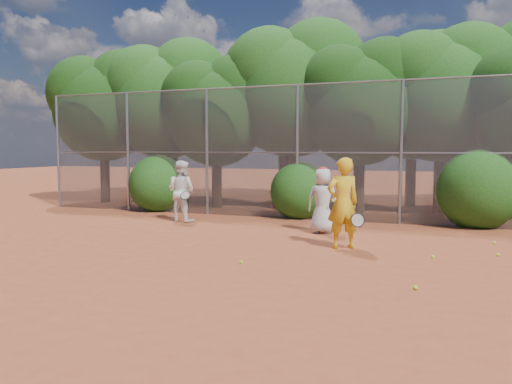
% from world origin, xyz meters
% --- Properties ---
extents(ground, '(80.00, 80.00, 0.00)m').
position_xyz_m(ground, '(0.00, 0.00, 0.00)').
color(ground, brown).
rests_on(ground, ground).
extents(fence_back, '(20.05, 0.09, 4.03)m').
position_xyz_m(fence_back, '(-0.12, 6.00, 2.05)').
color(fence_back, gray).
rests_on(fence_back, ground).
extents(tree_0, '(4.38, 3.81, 6.00)m').
position_xyz_m(tree_0, '(-9.44, 8.04, 3.93)').
color(tree_0, black).
rests_on(tree_0, ground).
extents(tree_1, '(4.64, 4.03, 6.35)m').
position_xyz_m(tree_1, '(-6.94, 8.54, 4.16)').
color(tree_1, black).
rests_on(tree_1, ground).
extents(tree_2, '(3.99, 3.47, 5.47)m').
position_xyz_m(tree_2, '(-4.45, 7.83, 3.58)').
color(tree_2, black).
rests_on(tree_2, ground).
extents(tree_3, '(4.89, 4.26, 6.70)m').
position_xyz_m(tree_3, '(-1.94, 8.84, 4.40)').
color(tree_3, black).
rests_on(tree_3, ground).
extents(tree_4, '(4.19, 3.64, 5.73)m').
position_xyz_m(tree_4, '(0.55, 8.24, 3.76)').
color(tree_4, black).
rests_on(tree_4, ground).
extents(tree_5, '(4.51, 3.92, 6.17)m').
position_xyz_m(tree_5, '(3.06, 9.04, 4.05)').
color(tree_5, black).
rests_on(tree_5, ground).
extents(tree_9, '(4.83, 4.20, 6.62)m').
position_xyz_m(tree_9, '(-7.94, 10.84, 4.34)').
color(tree_9, black).
rests_on(tree_9, ground).
extents(tree_10, '(5.15, 4.48, 7.06)m').
position_xyz_m(tree_10, '(-2.93, 11.05, 4.63)').
color(tree_10, black).
rests_on(tree_10, ground).
extents(tree_11, '(4.64, 4.03, 6.35)m').
position_xyz_m(tree_11, '(2.06, 10.64, 4.16)').
color(tree_11, black).
rests_on(tree_11, ground).
extents(bush_0, '(2.00, 2.00, 2.00)m').
position_xyz_m(bush_0, '(-6.00, 6.30, 1.00)').
color(bush_0, '#174411').
rests_on(bush_0, ground).
extents(bush_1, '(1.80, 1.80, 1.80)m').
position_xyz_m(bush_1, '(-1.00, 6.30, 0.90)').
color(bush_1, '#174411').
rests_on(bush_1, ground).
extents(bush_2, '(2.20, 2.20, 2.20)m').
position_xyz_m(bush_2, '(4.00, 6.30, 1.10)').
color(bush_2, '#174411').
rests_on(bush_2, ground).
extents(player_yellow, '(0.93, 0.76, 1.93)m').
position_xyz_m(player_yellow, '(1.14, 2.03, 0.97)').
color(player_yellow, gold).
rests_on(player_yellow, ground).
extents(player_teen, '(0.82, 0.55, 1.67)m').
position_xyz_m(player_teen, '(0.31, 3.75, 0.83)').
color(player_teen, silver).
rests_on(player_teen, ground).
extents(player_white, '(0.93, 0.81, 1.77)m').
position_xyz_m(player_white, '(-4.00, 4.29, 0.89)').
color(player_white, white).
rests_on(player_white, ground).
extents(ball_0, '(0.07, 0.07, 0.07)m').
position_xyz_m(ball_0, '(2.98, 1.65, 0.03)').
color(ball_0, '#BCDF28').
rests_on(ball_0, ground).
extents(ball_1, '(0.07, 0.07, 0.07)m').
position_xyz_m(ball_1, '(4.18, 2.30, 0.03)').
color(ball_1, '#BCDF28').
rests_on(ball_1, ground).
extents(ball_2, '(0.07, 0.07, 0.07)m').
position_xyz_m(ball_2, '(2.78, -0.72, 0.03)').
color(ball_2, '#BCDF28').
rests_on(ball_2, ground).
extents(ball_4, '(0.07, 0.07, 0.07)m').
position_xyz_m(ball_4, '(-0.33, -0.06, 0.03)').
color(ball_4, '#BCDF28').
rests_on(ball_4, ground).
extents(ball_5, '(0.07, 0.07, 0.07)m').
position_xyz_m(ball_5, '(4.22, 3.64, 0.03)').
color(ball_5, '#BCDF28').
rests_on(ball_5, ground).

